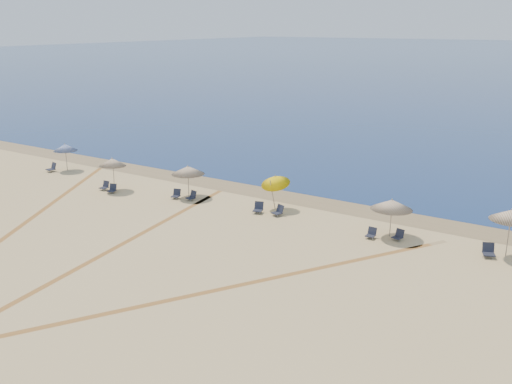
# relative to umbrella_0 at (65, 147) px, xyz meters

# --- Properties ---
(wet_sand) EXTENTS (500.00, 500.00, 0.00)m
(wet_sand) POSITION_rel_umbrella_0_xyz_m (18.64, 3.41, -1.90)
(wet_sand) COLOR olive
(wet_sand) RESTS_ON ground
(umbrella_0) EXTENTS (1.89, 1.89, 2.25)m
(umbrella_0) POSITION_rel_umbrella_0_xyz_m (0.00, 0.00, 0.00)
(umbrella_0) COLOR gray
(umbrella_0) RESTS_ON ground
(umbrella_1) EXTENTS (1.91, 1.94, 2.40)m
(umbrella_1) POSITION_rel_umbrella_0_xyz_m (7.44, -2.00, 0.15)
(umbrella_1) COLOR gray
(umbrella_1) RESTS_ON ground
(umbrella_2) EXTENTS (2.27, 2.27, 2.24)m
(umbrella_2) POSITION_rel_umbrella_0_xyz_m (12.99, -0.37, -0.01)
(umbrella_2) COLOR gray
(umbrella_2) RESTS_ON ground
(umbrella_3) EXTENTS (1.87, 1.95, 2.49)m
(umbrella_3) POSITION_rel_umbrella_0_xyz_m (19.38, 0.51, 0.03)
(umbrella_3) COLOR gray
(umbrella_3) RESTS_ON ground
(umbrella_4) EXTENTS (2.32, 2.34, 2.23)m
(umbrella_4) POSITION_rel_umbrella_0_xyz_m (27.35, -0.24, -0.02)
(umbrella_4) COLOR gray
(umbrella_4) RESTS_ON ground
(umbrella_5) EXTENTS (2.09, 2.09, 2.60)m
(umbrella_5) POSITION_rel_umbrella_0_xyz_m (33.38, 0.22, 0.35)
(umbrella_5) COLOR gray
(umbrella_5) RESTS_ON ground
(chair_0) EXTENTS (0.74, 0.82, 0.72)m
(chair_0) POSITION_rel_umbrella_0_xyz_m (-0.71, -0.91, -1.59)
(chair_0) COLOR black
(chair_0) RESTS_ON ground
(chair_1) EXTENTS (0.54, 0.63, 0.63)m
(chair_1) POSITION_rel_umbrella_0_xyz_m (6.81, -2.30, -1.63)
(chair_1) COLOR black
(chair_1) RESTS_ON ground
(chair_2) EXTENTS (0.67, 0.73, 0.62)m
(chair_2) POSITION_rel_umbrella_0_xyz_m (7.81, -2.53, -1.63)
(chair_2) COLOR black
(chair_2) RESTS_ON ground
(chair_3) EXTENTS (0.67, 0.73, 0.63)m
(chair_3) POSITION_rel_umbrella_0_xyz_m (12.49, -1.11, -1.63)
(chair_3) COLOR black
(chair_3) RESTS_ON ground
(chair_4) EXTENTS (0.65, 0.72, 0.64)m
(chair_4) POSITION_rel_umbrella_0_xyz_m (13.66, -0.88, -1.63)
(chair_4) COLOR black
(chair_4) RESTS_ON ground
(chair_5) EXTENTS (0.74, 0.81, 0.69)m
(chair_5) POSITION_rel_umbrella_0_xyz_m (18.88, -0.69, -1.60)
(chair_5) COLOR black
(chair_5) RESTS_ON ground
(chair_6) EXTENTS (0.73, 0.79, 0.67)m
(chair_6) POSITION_rel_umbrella_0_xyz_m (20.23, -0.48, -1.61)
(chair_6) COLOR black
(chair_6) RESTS_ON ground
(chair_7) EXTENTS (0.49, 0.58, 0.59)m
(chair_7) POSITION_rel_umbrella_0_xyz_m (26.55, -1.00, -1.65)
(chair_7) COLOR black
(chair_7) RESTS_ON ground
(chair_8) EXTENTS (0.61, 0.68, 0.60)m
(chair_8) POSITION_rel_umbrella_0_xyz_m (27.93, -0.48, -1.64)
(chair_8) COLOR black
(chair_8) RESTS_ON ground
(chair_9) EXTENTS (0.79, 0.85, 0.70)m
(chair_9) POSITION_rel_umbrella_0_xyz_m (32.61, -0.26, -1.60)
(chair_9) COLOR black
(chair_9) RESTS_ON ground
(tire_tracks) EXTENTS (53.81, 41.95, 0.00)m
(tire_tracks) POSITION_rel_umbrella_0_xyz_m (15.22, -10.07, -1.91)
(tire_tracks) COLOR tan
(tire_tracks) RESTS_ON ground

